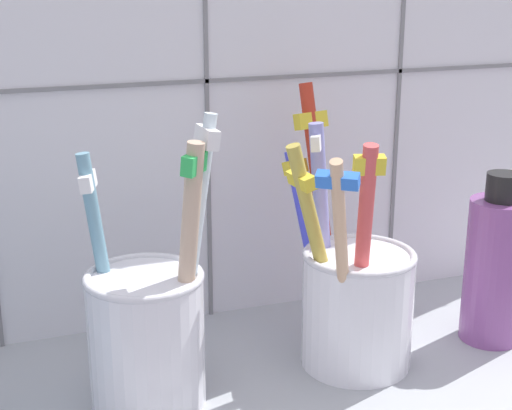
{
  "coord_description": "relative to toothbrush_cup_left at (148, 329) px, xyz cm",
  "views": [
    {
      "loc": [
        -15.78,
        -44.01,
        29.2
      ],
      "look_at": [
        0.0,
        0.17,
        14.38
      ],
      "focal_mm": 54.78,
      "sensor_mm": 36.0,
      "label": 1
    }
  ],
  "objects": [
    {
      "name": "toothbrush_cup_right",
      "position": [
        14.36,
        0.29,
        0.1
      ],
      "size": [
        9.45,
        13.65,
        18.87
      ],
      "color": "white",
      "rests_on": "counter_slab"
    },
    {
      "name": "soap_bottle",
      "position": [
        25.8,
        -0.47,
        0.74
      ],
      "size": [
        4.46,
        4.46,
        12.79
      ],
      "color": "#894C91",
      "rests_on": "counter_slab"
    },
    {
      "name": "toothbrush_cup_left",
      "position": [
        0.0,
        0.0,
        0.0
      ],
      "size": [
        8.46,
        7.47,
        18.62
      ],
      "color": "white",
      "rests_on": "counter_slab"
    },
    {
      "name": "counter_slab",
      "position": [
        7.26,
        -0.13,
        -5.99
      ],
      "size": [
        64.0,
        22.0,
        2.0
      ],
      "primitive_type": "cube",
      "color": "#9EA3A8",
      "rests_on": "ground"
    },
    {
      "name": "tile_wall_back",
      "position": [
        7.26,
        11.87,
        15.51
      ],
      "size": [
        64.0,
        2.2,
        45.0
      ],
      "color": "white",
      "rests_on": "ground"
    }
  ]
}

